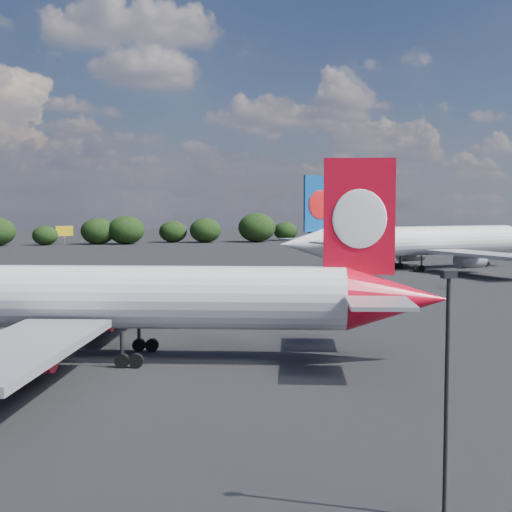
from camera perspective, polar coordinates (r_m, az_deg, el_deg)
name	(u,v)px	position (r m, az deg, el deg)	size (l,w,h in m)	color
ground	(25,295)	(98.18, -17.97, -2.96)	(500.00, 500.00, 0.00)	black
qantas_airliner	(127,299)	(54.93, -10.32, -3.40)	(44.90, 43.19, 15.19)	white
china_southern_airliner	(412,242)	(131.21, 12.39, 1.11)	(51.23, 48.79, 16.71)	white
apron_lamp_post	(447,379)	(27.61, 15.02, -9.52)	(0.55, 0.30, 9.35)	black
billboard_yellow	(65,231)	(219.97, -15.07, 1.92)	(5.00, 0.30, 5.50)	yellow
horizon_treeline	(61,231)	(217.08, -15.31, 1.91)	(204.26, 16.06, 9.22)	black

